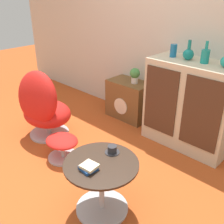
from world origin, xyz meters
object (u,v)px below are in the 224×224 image
at_px(vase_inner_right, 205,56).
at_px(potted_plant, 135,75).
at_px(egg_chair, 42,106).
at_px(coffee_table, 102,182).
at_px(tv_console, 129,100).
at_px(ottoman, 62,144).
at_px(vase_leftmost, 173,51).
at_px(book_stack, 89,167).
at_px(sideboard, 190,105).
at_px(teacup, 112,150).
at_px(vase_inner_left, 188,54).

bearing_deg(vase_inner_right, potted_plant, 176.62).
relative_size(egg_chair, coffee_table, 1.47).
relative_size(tv_console, ottoman, 1.59).
relative_size(vase_leftmost, book_stack, 1.02).
distance_m(sideboard, vase_leftmost, 0.64).
xyz_separation_m(sideboard, ottoman, (-0.82, -1.21, -0.32)).
height_order(egg_chair, vase_inner_right, vase_inner_right).
bearing_deg(potted_plant, egg_chair, -113.45).
bearing_deg(ottoman, book_stack, -22.13).
xyz_separation_m(sideboard, potted_plant, (-0.87, 0.06, 0.15)).
height_order(tv_console, ottoman, tv_console).
bearing_deg(sideboard, vase_inner_right, 2.62).
height_order(egg_chair, vase_leftmost, vase_leftmost).
height_order(sideboard, ottoman, sideboard).
xyz_separation_m(tv_console, book_stack, (0.97, -1.61, 0.24)).
bearing_deg(coffee_table, teacup, 101.96).
bearing_deg(tv_console, ottoman, -84.07).
height_order(sideboard, book_stack, sideboard).
distance_m(sideboard, potted_plant, 0.88).
height_order(egg_chair, book_stack, egg_chair).
height_order(coffee_table, potted_plant, potted_plant).
xyz_separation_m(potted_plant, book_stack, (0.88, -1.61, -0.15)).
relative_size(egg_chair, potted_plant, 4.26).
distance_m(teacup, book_stack, 0.28).
bearing_deg(vase_inner_right, book_stack, -92.49).
relative_size(ottoman, teacup, 3.11).
distance_m(ottoman, teacup, 0.87).
xyz_separation_m(egg_chair, vase_inner_left, (1.26, 1.08, 0.66)).
height_order(ottoman, coffee_table, coffee_table).
height_order(vase_inner_left, book_stack, vase_inner_left).
bearing_deg(teacup, vase_inner_left, 94.19).
relative_size(vase_inner_right, book_stack, 1.63).
xyz_separation_m(tv_console, potted_plant, (0.08, 0.00, 0.39)).
bearing_deg(book_stack, vase_inner_right, 87.51).
relative_size(egg_chair, ottoman, 2.31).
height_order(vase_leftmost, vase_inner_left, vase_inner_left).
bearing_deg(coffee_table, vase_inner_left, 95.07).
distance_m(tv_console, vase_inner_left, 1.17).
xyz_separation_m(vase_leftmost, vase_inner_left, (0.18, 0.00, -0.00)).
bearing_deg(teacup, book_stack, -84.31).
xyz_separation_m(coffee_table, book_stack, (-0.01, -0.12, 0.21)).
bearing_deg(tv_console, book_stack, -59.00).
xyz_separation_m(ottoman, teacup, (0.81, -0.06, 0.33)).
distance_m(vase_leftmost, teacup, 1.42).
distance_m(vase_inner_right, teacup, 1.40).
height_order(ottoman, potted_plant, potted_plant).
xyz_separation_m(ottoman, vase_leftmost, (0.53, 1.21, 0.89)).
bearing_deg(teacup, coffee_table, -78.04).
bearing_deg(ottoman, egg_chair, 166.37).
bearing_deg(vase_inner_left, tv_console, 176.26).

